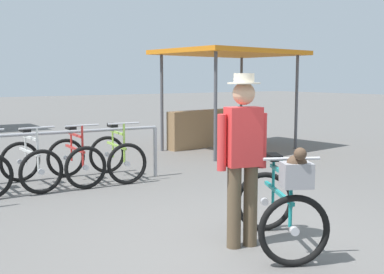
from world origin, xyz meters
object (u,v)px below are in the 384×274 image
racked_bike_red (75,160)px  featured_bicycle (282,203)px  person_with_featured_bike (243,153)px  racked_bike_white (30,164)px  racked_bike_lime (117,157)px  market_stall (220,90)px

racked_bike_red → featured_bicycle: size_ratio=0.88×
featured_bicycle → person_with_featured_bike: size_ratio=0.73×
featured_bicycle → racked_bike_white: bearing=106.7°
racked_bike_lime → market_stall: size_ratio=0.35×
racked_bike_white → market_stall: size_ratio=0.34×
featured_bicycle → market_stall: market_stall is taller
featured_bicycle → market_stall: 6.91m
racked_bike_red → racked_bike_lime: size_ratio=0.96×
racked_bike_red → featured_bicycle: 4.10m
racked_bike_white → market_stall: market_stall is taller
racked_bike_red → featured_bicycle: (0.54, -4.07, 0.12)m
featured_bicycle → market_stall: bearing=57.4°
racked_bike_white → racked_bike_red: (0.70, -0.06, 0.00)m
racked_bike_red → person_with_featured_bike: person_with_featured_bike is taller
racked_bike_lime → featured_bicycle: (-0.15, -4.01, 0.12)m
racked_bike_red → featured_bicycle: featured_bicycle is taller
racked_bike_red → featured_bicycle: bearing=-82.4°
market_stall → racked_bike_white: bearing=-161.6°
racked_bike_red → market_stall: 4.68m
person_with_featured_bike → market_stall: market_stall is taller
person_with_featured_bike → market_stall: size_ratio=0.52×
featured_bicycle → racked_bike_lime: bearing=87.8°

